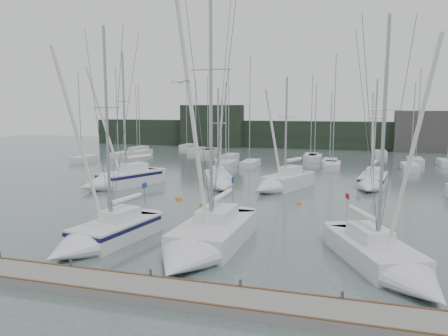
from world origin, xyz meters
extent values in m
plane|color=#4B5B59|center=(0.00, 0.00, 0.00)|extent=(160.00, 160.00, 0.00)
cube|color=slate|center=(0.00, -5.00, 0.20)|extent=(24.00, 2.00, 0.40)
cube|color=black|center=(0.00, 62.00, 2.50)|extent=(90.00, 4.00, 5.00)
cube|color=black|center=(-20.00, 60.00, 4.00)|extent=(12.00, 3.00, 8.00)
cube|color=#413E3C|center=(18.00, 60.00, 3.50)|extent=(10.00, 3.00, 7.00)
cube|color=silver|center=(0.37, 44.27, 0.35)|extent=(1.80, 4.50, 0.90)
cylinder|color=#97999E|center=(0.37, 43.77, 6.50)|extent=(0.12, 0.12, 11.40)
cube|color=silver|center=(-6.36, 33.95, 0.35)|extent=(1.80, 4.50, 0.90)
cylinder|color=#97999E|center=(-6.36, 33.45, 7.31)|extent=(0.12, 0.12, 13.02)
cube|color=silver|center=(3.91, 34.92, 0.35)|extent=(1.80, 4.50, 0.90)
cylinder|color=#97999E|center=(3.91, 34.42, 7.34)|extent=(0.12, 0.12, 13.09)
cube|color=silver|center=(-27.74, 38.47, 0.35)|extent=(1.80, 4.50, 0.90)
cylinder|color=#97999E|center=(-27.74, 37.97, 7.08)|extent=(0.12, 0.12, 12.57)
cube|color=silver|center=(-26.04, 42.21, 0.35)|extent=(1.80, 4.50, 0.90)
cylinder|color=#97999E|center=(-26.04, 41.71, 5.96)|extent=(0.12, 0.12, 10.33)
cube|color=silver|center=(-18.93, 48.60, 0.35)|extent=(1.80, 4.50, 0.90)
cylinder|color=#97999E|center=(-18.93, 48.10, 6.47)|extent=(0.12, 0.12, 11.33)
cube|color=silver|center=(18.07, 42.05, 0.35)|extent=(1.80, 4.50, 0.90)
cube|color=silver|center=(-10.90, 40.28, 0.35)|extent=(1.80, 4.50, 0.90)
cylinder|color=#97999E|center=(-10.90, 39.78, 6.78)|extent=(0.12, 0.12, 11.97)
cube|color=silver|center=(-29.31, 47.58, 0.35)|extent=(1.80, 4.50, 0.90)
cylinder|color=#97999E|center=(-29.31, 47.08, 6.03)|extent=(0.12, 0.12, 10.46)
cube|color=silver|center=(1.07, 42.72, 0.35)|extent=(1.80, 4.50, 0.90)
cylinder|color=#97999E|center=(1.07, 42.22, 5.80)|extent=(0.12, 0.12, 10.01)
cube|color=silver|center=(-16.31, 47.82, 0.35)|extent=(1.80, 4.50, 0.90)
cylinder|color=#97999E|center=(-16.31, 47.32, 6.98)|extent=(0.12, 0.12, 12.36)
cube|color=silver|center=(12.99, 36.32, 0.35)|extent=(1.80, 4.50, 0.90)
cylinder|color=#97999E|center=(12.99, 35.82, 5.64)|extent=(0.12, 0.12, 9.69)
cube|color=silver|center=(-29.89, 32.29, 0.35)|extent=(1.80, 4.50, 0.90)
cylinder|color=#97999E|center=(-29.89, 31.79, 6.51)|extent=(0.12, 0.12, 11.42)
cube|color=silver|center=(10.48, 51.85, 0.35)|extent=(1.80, 4.50, 0.90)
cylinder|color=#97999E|center=(10.48, 51.35, 7.58)|extent=(0.12, 0.12, 13.57)
cube|color=silver|center=(-9.06, 32.46, 0.35)|extent=(1.80, 4.50, 0.90)
cylinder|color=#97999E|center=(-9.06, 31.96, 5.72)|extent=(0.12, 0.12, 9.84)
cube|color=silver|center=(-23.05, 54.93, 0.35)|extent=(1.80, 4.50, 0.90)
cylinder|color=#97999E|center=(-23.05, 54.43, 7.74)|extent=(0.12, 0.12, 13.88)
cube|color=silver|center=(3.40, 38.17, 0.35)|extent=(1.80, 4.50, 0.90)
cylinder|color=#97999E|center=(3.40, 37.67, 5.12)|extent=(0.12, 0.12, 8.65)
cube|color=silver|center=(-16.09, 46.32, 0.35)|extent=(1.80, 4.50, 0.90)
cylinder|color=#97999E|center=(-16.09, 45.82, 6.65)|extent=(0.12, 0.12, 11.69)
cube|color=silver|center=(14.40, 43.11, 0.35)|extent=(1.80, 4.50, 0.90)
cylinder|color=#97999E|center=(14.40, 42.61, 6.72)|extent=(0.12, 0.12, 11.83)
cube|color=silver|center=(-6.81, 1.28, 0.41)|extent=(3.49, 5.78, 1.37)
cone|color=silver|center=(-7.45, -2.54, 0.41)|extent=(2.98, 2.72, 2.64)
cube|color=silver|center=(-6.74, 1.72, 1.41)|extent=(1.79, 2.38, 0.64)
cylinder|color=#97999E|center=(-6.88, 0.89, 6.52)|extent=(0.16, 0.16, 10.85)
cylinder|color=white|center=(-6.64, 2.35, 2.23)|extent=(0.69, 2.65, 0.25)
cube|color=#0F0F38|center=(-6.81, 1.28, 0.86)|extent=(3.51, 5.80, 0.23)
cube|color=navy|center=(-6.34, 4.13, 2.73)|extent=(0.10, 0.49, 0.33)
cube|color=silver|center=(-1.16, 2.37, 0.45)|extent=(3.40, 6.95, 1.51)
cone|color=silver|center=(-1.28, -2.54, 0.45)|extent=(3.30, 3.02, 3.23)
cube|color=silver|center=(-1.14, 2.87, 1.56)|extent=(1.85, 2.79, 0.71)
cylinder|color=#97999E|center=(-1.17, 1.88, 8.19)|extent=(0.18, 0.18, 13.96)
cylinder|color=white|center=(-1.12, 3.74, 2.47)|extent=(0.37, 3.36, 0.28)
cube|color=navy|center=(-1.06, 6.00, 3.03)|extent=(0.03, 0.55, 0.36)
cube|color=silver|center=(7.34, 1.69, 0.40)|extent=(4.96, 6.75, 1.32)
cone|color=silver|center=(9.16, -2.35, 0.40)|extent=(3.50, 3.51, 2.64)
cube|color=silver|center=(7.16, 2.09, 1.37)|extent=(2.35, 2.86, 0.62)
cylinder|color=#97999E|center=(7.52, 1.29, 6.43)|extent=(0.16, 0.16, 10.75)
cylinder|color=white|center=(6.83, 2.82, 2.16)|extent=(1.47, 2.87, 0.25)
cube|color=#A61624|center=(5.99, 4.68, 2.64)|extent=(0.21, 0.44, 0.32)
cube|color=silver|center=(-14.75, 17.59, 0.50)|extent=(4.96, 6.62, 1.67)
cone|color=silver|center=(-16.47, 13.65, 0.50)|extent=(3.59, 3.48, 2.79)
cube|color=silver|center=(-14.53, 18.10, 1.73)|extent=(2.37, 2.82, 0.78)
cylinder|color=#97999E|center=(-14.92, 17.19, 7.03)|extent=(0.20, 0.20, 11.38)
cylinder|color=white|center=(-14.27, 18.69, 2.73)|extent=(1.46, 2.82, 0.31)
cube|color=#0F0F38|center=(-14.75, 17.59, 1.06)|extent=(4.99, 6.65, 0.28)
cube|color=silver|center=(-6.47, 20.19, 0.41)|extent=(4.19, 5.72, 1.37)
cone|color=silver|center=(-4.97, 16.76, 0.41)|extent=(2.99, 2.97, 2.28)
cube|color=silver|center=(-6.65, 20.61, 1.41)|extent=(1.99, 2.43, 0.64)
cylinder|color=#97999E|center=(-6.32, 19.85, 5.26)|extent=(0.16, 0.16, 8.32)
cylinder|color=white|center=(-6.89, 21.15, 2.24)|extent=(1.26, 2.45, 0.26)
cube|color=silver|center=(0.35, 20.37, 0.48)|extent=(4.50, 6.08, 1.60)
cone|color=silver|center=(-1.17, 16.74, 0.48)|extent=(3.28, 3.17, 2.57)
cube|color=silver|center=(0.56, 20.87, 1.66)|extent=(2.16, 2.58, 0.75)
cylinder|color=#97999E|center=(0.20, 20.01, 5.81)|extent=(0.19, 0.19, 9.06)
cylinder|color=white|center=(0.78, 21.39, 2.62)|extent=(1.32, 2.60, 0.30)
cube|color=silver|center=(8.23, 23.88, 0.40)|extent=(3.06, 5.70, 1.35)
cone|color=silver|center=(7.70, 20.04, 0.40)|extent=(2.64, 2.62, 2.34)
cube|color=silver|center=(8.29, 24.33, 1.39)|extent=(1.57, 2.33, 0.63)
cylinder|color=#97999E|center=(8.18, 23.50, 5.65)|extent=(0.16, 0.16, 9.13)
cylinder|color=white|center=(8.38, 24.96, 2.20)|extent=(0.61, 2.66, 0.25)
cube|color=#0F0F38|center=(8.23, 23.88, 0.85)|extent=(3.08, 5.72, 0.22)
sphere|color=orange|center=(-4.97, 11.19, 0.00)|extent=(0.47, 0.47, 0.47)
sphere|color=orange|center=(2.27, 13.85, 0.00)|extent=(0.43, 0.43, 0.43)
sphere|color=orange|center=(-7.55, 12.69, 0.00)|extent=(0.58, 0.58, 0.58)
ellipsoid|color=white|center=(-1.32, -2.05, 8.75)|extent=(0.32, 0.45, 0.19)
cube|color=#94979C|center=(-1.57, -1.97, 8.77)|extent=(0.43, 0.25, 0.10)
cube|color=#94979C|center=(-1.08, -2.14, 8.77)|extent=(0.43, 0.25, 0.10)
camera|label=1|loc=(6.13, -20.41, 7.64)|focal=35.00mm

